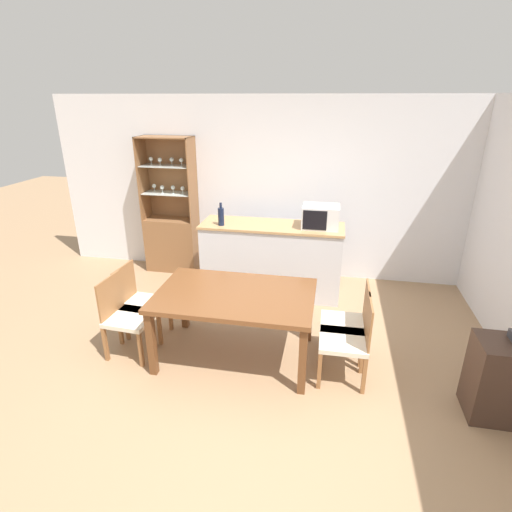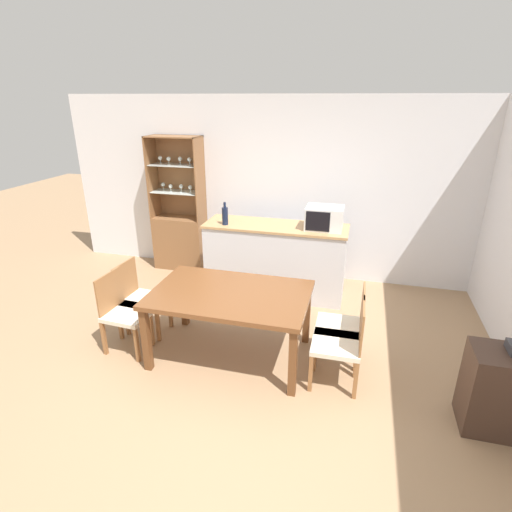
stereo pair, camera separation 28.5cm
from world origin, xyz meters
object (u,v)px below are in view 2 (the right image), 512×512
object	(u,v)px
dining_chair_side_left_far	(140,299)
microwave	(324,218)
dining_chair_side_right_near	(341,343)
dining_chair_side_left_near	(125,312)
display_cabinet	(180,232)
side_cabinet	(506,392)
dining_table	(230,300)
wine_bottle	(225,215)
dining_chair_side_right_far	(343,326)

from	to	relation	value
dining_chair_side_left_far	microwave	xyz separation A→B (m)	(1.85, 1.37, 0.68)
dining_chair_side_right_near	dining_chair_side_left_near	size ratio (longest dim) A/B	1.00
dining_chair_side_left_far	microwave	size ratio (longest dim) A/B	1.83
display_cabinet	dining_chair_side_left_near	xyz separation A→B (m)	(0.37, -2.18, -0.15)
microwave	side_cabinet	size ratio (longest dim) A/B	0.65
dining_table	dining_chair_side_left_near	distance (m)	1.14
microwave	wine_bottle	world-z (taller)	wine_bottle
dining_chair_side_left_near	dining_chair_side_right_far	xyz separation A→B (m)	(2.22, 0.30, 0.00)
dining_chair_side_left_near	wine_bottle	bearing A→B (deg)	162.27
display_cabinet	dining_chair_side_left_near	world-z (taller)	display_cabinet
display_cabinet	wine_bottle	size ratio (longest dim) A/B	6.75
dining_chair_side_right_near	dining_chair_side_left_near	distance (m)	2.22
dining_chair_side_left_near	dining_chair_side_left_far	xyz separation A→B (m)	(0.00, 0.30, 0.00)
display_cabinet	wine_bottle	world-z (taller)	display_cabinet
wine_bottle	side_cabinet	xyz separation A→B (m)	(2.91, -1.77, -0.74)
dining_chair_side_left_near	display_cabinet	bearing A→B (deg)	-166.52
dining_chair_side_right_near	dining_chair_side_left_near	bearing A→B (deg)	89.19
dining_table	side_cabinet	bearing A→B (deg)	-9.33
dining_chair_side_left_far	display_cabinet	bearing A→B (deg)	-164.88
dining_chair_side_left_far	side_cabinet	bearing A→B (deg)	85.04
dining_chair_side_left_far	side_cabinet	xyz separation A→B (m)	(3.51, -0.55, -0.07)
dining_chair_side_right_near	dining_chair_side_left_far	bearing A→B (deg)	81.54
display_cabinet	dining_chair_side_left_far	distance (m)	1.92
display_cabinet	dining_chair_side_right_far	xyz separation A→B (m)	(2.59, -1.88, -0.15)
dining_chair_side_right_far	wine_bottle	world-z (taller)	wine_bottle
dining_chair_side_right_far	wine_bottle	xyz separation A→B (m)	(-1.62, 1.22, 0.66)
wine_bottle	side_cabinet	size ratio (longest dim) A/B	0.42
dining_chair_side_left_near	dining_chair_side_right_far	bearing A→B (deg)	101.34
microwave	wine_bottle	size ratio (longest dim) A/B	1.54
dining_chair_side_left_near	microwave	xyz separation A→B (m)	(1.85, 1.67, 0.68)
dining_table	dining_chair_side_left_near	size ratio (longest dim) A/B	1.86
dining_chair_side_left_near	wine_bottle	size ratio (longest dim) A/B	2.82
dining_chair_side_left_far	side_cabinet	distance (m)	3.55
dining_table	side_cabinet	size ratio (longest dim) A/B	2.20
dining_chair_side_left_far	dining_table	bearing A→B (deg)	86.08
microwave	side_cabinet	world-z (taller)	microwave
dining_chair_side_right_far	side_cabinet	world-z (taller)	dining_chair_side_right_far
wine_bottle	side_cabinet	world-z (taller)	wine_bottle
dining_chair_side_left_near	wine_bottle	xyz separation A→B (m)	(0.60, 1.52, 0.66)
dining_chair_side_right_far	side_cabinet	distance (m)	1.41
display_cabinet	dining_chair_side_left_near	size ratio (longest dim) A/B	2.39
dining_table	wine_bottle	world-z (taller)	wine_bottle
side_cabinet	dining_chair_side_left_near	bearing A→B (deg)	175.94
wine_bottle	display_cabinet	bearing A→B (deg)	145.76
wine_bottle	dining_chair_side_right_far	bearing A→B (deg)	-37.03
dining_chair_side_right_far	dining_chair_side_right_near	bearing A→B (deg)	179.61
display_cabinet	dining_chair_side_left_far	xyz separation A→B (m)	(0.37, -1.88, -0.15)
dining_table	dining_chair_side_left_far	size ratio (longest dim) A/B	1.86
dining_table	dining_chair_side_left_far	bearing A→B (deg)	172.19
wine_bottle	dining_chair_side_left_far	bearing A→B (deg)	-116.09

